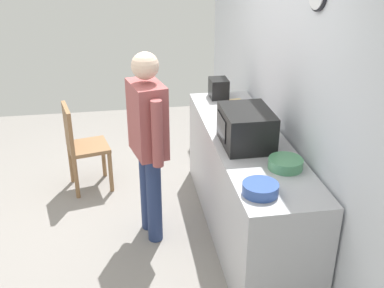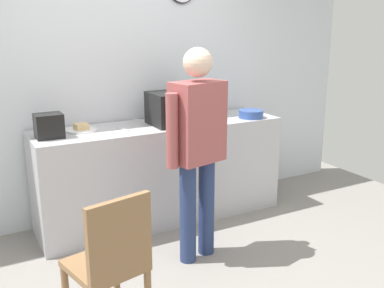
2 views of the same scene
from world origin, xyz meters
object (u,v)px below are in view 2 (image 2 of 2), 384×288
at_px(toaster, 49,126).
at_px(spoon_utensil, 122,129).
at_px(microwave, 177,108).
at_px(person_standing, 198,140).
at_px(sandwich_plate, 81,129).
at_px(salad_bowl, 251,114).
at_px(wooden_chair, 111,262).
at_px(cereal_bowl, 208,112).
at_px(fork_utensil, 140,120).

xyz_separation_m(toaster, spoon_utensil, (0.63, -0.00, -0.10)).
xyz_separation_m(microwave, person_standing, (-0.22, -0.78, -0.11)).
height_order(sandwich_plate, toaster, toaster).
bearing_deg(salad_bowl, sandwich_plate, 171.41).
bearing_deg(wooden_chair, cereal_bowl, 45.25).
xyz_separation_m(spoon_utensil, wooden_chair, (-0.61, -1.45, -0.42)).
bearing_deg(cereal_bowl, toaster, -174.39).
relative_size(toaster, person_standing, 0.13).
height_order(cereal_bowl, wooden_chair, cereal_bowl).
height_order(sandwich_plate, wooden_chair, sandwich_plate).
height_order(microwave, spoon_utensil, microwave).
bearing_deg(wooden_chair, sandwich_plate, 79.90).
xyz_separation_m(sandwich_plate, cereal_bowl, (1.31, 0.04, 0.02)).
bearing_deg(fork_utensil, sandwich_plate, -164.38).
relative_size(microwave, wooden_chair, 0.53).
bearing_deg(wooden_chair, spoon_utensil, 67.05).
bearing_deg(toaster, person_standing, -40.36).
relative_size(microwave, spoon_utensil, 2.94).
bearing_deg(microwave, person_standing, -105.59).
bearing_deg(person_standing, salad_bowl, 34.34).
relative_size(sandwich_plate, wooden_chair, 0.29).
bearing_deg(microwave, spoon_utensil, 177.50).
distance_m(salad_bowl, wooden_chair, 2.37).
relative_size(microwave, sandwich_plate, 1.82).
distance_m(sandwich_plate, cereal_bowl, 1.31).
relative_size(cereal_bowl, person_standing, 0.15).
height_order(person_standing, wooden_chair, person_standing).
bearing_deg(wooden_chair, person_standing, 34.86).
distance_m(toaster, fork_utensil, 0.96).
xyz_separation_m(microwave, sandwich_plate, (-0.87, 0.14, -0.13)).
xyz_separation_m(cereal_bowl, wooden_chair, (-1.59, -1.61, -0.45)).
height_order(salad_bowl, wooden_chair, salad_bowl).
relative_size(microwave, toaster, 2.27).
bearing_deg(fork_utensil, wooden_chair, -117.33).
xyz_separation_m(sandwich_plate, spoon_utensil, (0.33, -0.12, -0.01)).
relative_size(salad_bowl, fork_utensil, 1.44).
bearing_deg(sandwich_plate, person_standing, -54.75).
xyz_separation_m(sandwich_plate, salad_bowl, (1.63, -0.25, 0.02)).
relative_size(fork_utensil, wooden_chair, 0.18).
bearing_deg(toaster, salad_bowl, -3.85).
relative_size(cereal_bowl, fork_utensil, 1.51).
distance_m(cereal_bowl, person_standing, 1.17).
bearing_deg(cereal_bowl, person_standing, -124.68).
bearing_deg(sandwich_plate, microwave, -9.28).
height_order(fork_utensil, spoon_utensil, same).
height_order(sandwich_plate, spoon_utensil, sandwich_plate).
bearing_deg(person_standing, fork_utensil, 91.56).
xyz_separation_m(fork_utensil, wooden_chair, (-0.90, -1.74, -0.42)).
xyz_separation_m(person_standing, wooden_chair, (-0.93, -0.65, -0.46)).
xyz_separation_m(sandwich_plate, person_standing, (0.65, -0.92, 0.02)).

